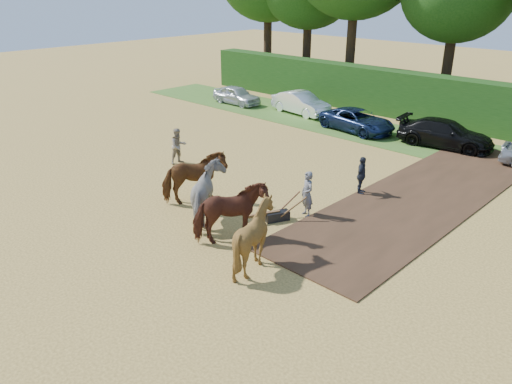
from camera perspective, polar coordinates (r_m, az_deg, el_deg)
The scene contains 8 objects.
ground at distance 17.62m, azimuth 3.93°, elevation -5.61°, with size 120.00×120.00×0.00m, color gold.
earth_strip at distance 22.34m, azimuth 18.65°, elevation -0.37°, with size 4.50×17.00×0.05m, color #472D1C.
grass_verge at distance 29.00m, azimuth 22.20°, elevation 4.37°, with size 50.00×5.00×0.03m, color #38601E.
hedgerow at distance 32.74m, azimuth 25.71°, elevation 8.49°, with size 46.00×1.60×3.00m, color #14380F.
spectator_near at distance 25.07m, azimuth -8.86°, elevation 5.21°, with size 0.87×0.68×1.79m, color #AFA589.
spectator_far at distance 21.57m, azimuth 11.95°, elevation 1.84°, with size 0.97×0.41×1.66m, color #242830.
plough_team at distance 17.89m, azimuth -3.85°, elevation -1.31°, with size 7.51×5.70×2.17m.
parked_cars at distance 28.17m, azimuth 26.50°, elevation 4.57°, with size 40.92×3.53×1.49m.
Camera 1 is at (9.86, -11.95, 8.39)m, focal length 35.00 mm.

